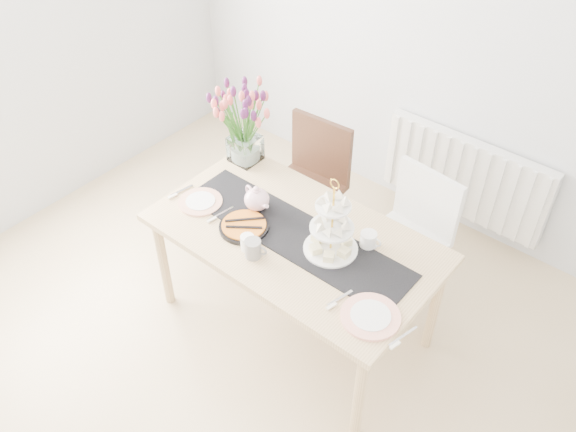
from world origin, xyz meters
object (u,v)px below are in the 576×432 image
Objects in this scene: dining_table at (295,245)px; teapot at (257,199)px; chair_brown at (311,176)px; mug_white at (247,243)px; radiator at (464,177)px; tart_tin at (244,226)px; tulip_vase at (243,113)px; cake_stand at (331,234)px; mug_grey at (253,249)px; chair_white at (412,229)px; cream_jug at (368,240)px; plate_right at (371,316)px; plate_left at (201,202)px.

teapot is (-0.30, 0.03, 0.15)m from dining_table.
mug_white is at bearing -76.08° from chair_brown.
tart_tin is (-0.59, -1.59, 0.32)m from radiator.
cake_stand is at bearing -19.13° from tulip_vase.
chair_brown is at bearing 53.66° from tulip_vase.
tart_tin is 3.10× the size of mug_white.
cake_stand is 0.42m from mug_grey.
chair_brown is 0.99m from cake_stand.
dining_table is 0.30m from mug_grey.
mug_white is (0.30, -0.94, 0.26)m from chair_brown.
tart_tin is at bearing -150.05° from dining_table.
tart_tin reaches higher than radiator.
tart_tin is (-0.25, -0.14, 0.09)m from dining_table.
chair_white reaches higher than cream_jug.
tulip_vase is (-1.05, -0.35, 0.57)m from chair_white.
mug_white is 0.31× the size of plate_right.
chair_brown is 1.05m from mug_grey.
teapot is 0.68m from cream_jug.
mug_grey is (-0.40, -1.72, 0.35)m from radiator.
radiator is 4.11× the size of plate_right.
mug_white is 0.77m from plate_right.
radiator is at bearing 59.63° from plate_left.
plate_right is at bearing -60.93° from cream_jug.
plate_left is at bearing -120.37° from radiator.
plate_right is at bearing -3.49° from plate_left.
cream_jug is 1.00× the size of mug_white.
mug_grey is 0.54m from plate_left.
radiator is at bearing 98.43° from chair_white.
chair_brown is 3.59× the size of plate_left.
radiator is 4.32× the size of tart_tin.
mug_grey is (-0.07, -0.27, 0.13)m from dining_table.
mug_grey is (0.18, -0.12, 0.04)m from tart_tin.
plate_left is 1.24m from plate_right.
cake_stand reaches higher than cream_jug.
plate_left is (-0.47, 0.11, -0.04)m from mug_white.
mug_white is at bearing -12.61° from plate_left.
chair_brown is 3.95× the size of teapot.
teapot is at bearing -129.32° from chair_white.
tulip_vase is at bearing 119.13° from mug_white.
teapot is 0.38m from mug_grey.
chair_white reaches higher than mug_grey.
chair_brown is at bearing 139.67° from plate_right.
dining_table is (-0.34, -1.45, 0.22)m from radiator.
dining_table is 2.54× the size of tulip_vase.
teapot is at bearing -39.64° from tulip_vase.
teapot is at bearing -83.46° from chair_brown.
teapot is 2.20× the size of mug_grey.
mug_white is (-0.48, -0.43, -0.00)m from cream_jug.
chair_white is 2.09× the size of cake_stand.
dining_table is 0.87m from tulip_vase.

